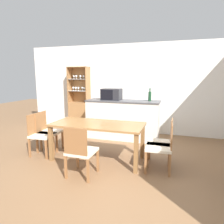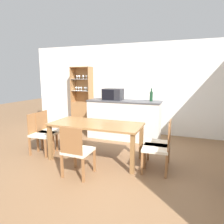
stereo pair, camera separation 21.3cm
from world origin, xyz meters
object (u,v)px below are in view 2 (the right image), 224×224
at_px(dining_chair_side_right_near, 158,147).
at_px(dining_chair_head_near, 77,151).
at_px(dining_table, 96,128).
at_px(dining_chair_side_left_near, 41,133).
at_px(wine_bottle, 151,96).
at_px(dining_chair_side_left_far, 48,131).
at_px(display_cabinet, 83,110).
at_px(dining_chair_side_right_far, 160,143).
at_px(microwave, 113,94).

height_order(dining_chair_side_right_near, dining_chair_head_near, same).
distance_m(dining_table, dining_chair_side_left_near, 1.25).
bearing_deg(wine_bottle, dining_chair_side_left_far, -143.49).
xyz_separation_m(display_cabinet, dining_chair_side_right_far, (2.64, -1.92, -0.15)).
height_order(dining_chair_side_left_far, dining_chair_side_left_near, same).
xyz_separation_m(dining_chair_side_left_near, wine_bottle, (2.02, 1.73, 0.71)).
distance_m(dining_chair_side_left_far, microwave, 1.88).
bearing_deg(dining_chair_side_left_far, dining_chair_head_near, 51.94).
relative_size(dining_chair_side_left_far, microwave, 1.72).
distance_m(dining_chair_side_right_far, dining_chair_head_near, 1.49).
bearing_deg(dining_chair_head_near, microwave, 96.19).
height_order(dining_table, dining_chair_side_right_near, dining_chair_side_right_near).
height_order(display_cabinet, dining_chair_side_left_far, display_cabinet).
bearing_deg(dining_chair_head_near, dining_chair_side_left_near, 154.54).
bearing_deg(dining_chair_side_left_near, display_cabinet, -176.74).
bearing_deg(dining_table, display_cabinet, 124.69).
distance_m(display_cabinet, dining_chair_side_left_near, 2.18).
relative_size(display_cabinet, dining_chair_side_left_near, 2.21).
bearing_deg(dining_chair_side_left_near, dining_table, 93.93).
xyz_separation_m(dining_chair_side_left_near, dining_chair_side_right_far, (2.45, 0.24, 0.00)).
height_order(dining_chair_side_left_far, dining_chair_side_right_near, same).
bearing_deg(display_cabinet, microwave, -23.40).
height_order(dining_table, dining_chair_side_right_far, dining_chair_side_right_far).
relative_size(display_cabinet, dining_chair_side_left_far, 2.21).
bearing_deg(wine_bottle, dining_chair_side_right_near, -75.91).
xyz_separation_m(dining_chair_head_near, wine_bottle, (0.79, 2.34, 0.71)).
distance_m(dining_chair_side_right_near, dining_chair_side_right_far, 0.24).
height_order(dining_chair_side_left_near, microwave, microwave).
relative_size(dining_table, dining_chair_side_right_far, 2.06).
bearing_deg(dining_chair_side_right_far, display_cabinet, 53.02).
bearing_deg(microwave, dining_chair_head_near, -84.93).
xyz_separation_m(display_cabinet, dining_chair_head_near, (1.41, -2.78, -0.15)).
distance_m(dining_chair_side_left_near, dining_chair_side_right_near, 2.45).
height_order(dining_table, microwave, microwave).
height_order(dining_chair_side_left_near, wine_bottle, wine_bottle).
distance_m(dining_table, dining_chair_head_near, 0.76).
distance_m(display_cabinet, wine_bottle, 2.32).
bearing_deg(dining_table, dining_chair_side_right_near, -5.49).
relative_size(dining_chair_side_right_near, dining_chair_head_near, 1.00).
bearing_deg(dining_chair_side_right_far, dining_chair_head_near, 124.01).
distance_m(dining_table, wine_bottle, 1.86).
distance_m(dining_chair_side_left_far, dining_chair_side_right_far, 2.45).
relative_size(dining_chair_side_left_near, dining_chair_side_right_near, 1.00).
distance_m(dining_chair_side_right_far, microwave, 2.12).
bearing_deg(dining_chair_head_near, display_cabinet, 118.10).
relative_size(dining_chair_side_left_far, dining_chair_side_left_near, 1.00).
relative_size(dining_table, dining_chair_side_left_far, 2.06).
bearing_deg(dining_table, dining_chair_head_near, -90.07).
height_order(dining_chair_side_right_far, wine_bottle, wine_bottle).
height_order(display_cabinet, dining_chair_side_right_far, display_cabinet).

